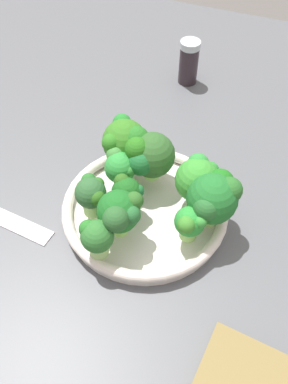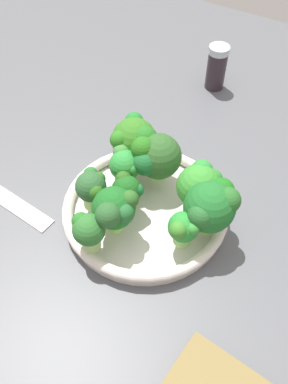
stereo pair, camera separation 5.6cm
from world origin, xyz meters
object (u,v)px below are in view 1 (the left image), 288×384
at_px(broccoli_floret_7, 148,154).
at_px(pepper_shaker, 189,62).
at_px(bowl, 144,211).
at_px(broccoli_floret_5, 120,166).
at_px(broccoli_floret_8, 214,197).
at_px(broccoli_floret_4, 92,194).
at_px(broccoli_floret_3, 120,213).
at_px(broccoli_floret_0, 190,223).
at_px(broccoli_floret_2, 198,178).
at_px(broccoli_floret_6, 126,192).
at_px(broccoli_floret_9, 97,236).
at_px(broccoli_floret_1, 124,141).

distance_m(broccoli_floret_7, pepper_shaker, 0.29).
distance_m(bowl, pepper_shaker, 0.35).
distance_m(bowl, broccoli_floret_5, 0.07).
bearing_deg(broccoli_floret_8, broccoli_floret_4, 16.55).
relative_size(broccoli_floret_3, broccoli_floret_4, 1.19).
bearing_deg(broccoli_floret_0, broccoli_floret_7, -42.96).
bearing_deg(broccoli_floret_8, broccoli_floret_0, 64.22).
relative_size(bowl, broccoli_floret_0, 4.51).
bearing_deg(broccoli_floret_8, broccoli_floret_3, 32.50).
bearing_deg(broccoli_floret_5, broccoli_floret_2, -171.83).
bearing_deg(broccoli_floret_2, broccoli_floret_4, 31.68).
relative_size(broccoli_floret_2, broccoli_floret_5, 1.17).
relative_size(broccoli_floret_3, broccoli_floret_6, 1.36).
xyz_separation_m(broccoli_floret_6, broccoli_floret_7, (-0.00, -0.07, 0.01)).
xyz_separation_m(broccoli_floret_2, broccoli_floret_4, (0.12, 0.08, -0.00)).
height_order(broccoli_floret_0, broccoli_floret_2, broccoli_floret_2).
bearing_deg(broccoli_floret_7, broccoli_floret_5, 44.31).
height_order(broccoli_floret_5, broccoli_floret_9, broccoli_floret_5).
bearing_deg(broccoli_floret_7, broccoli_floret_0, 137.04).
bearing_deg(broccoli_floret_1, broccoli_floret_5, 106.66).
xyz_separation_m(broccoli_floret_0, broccoli_floret_6, (0.10, -0.02, 0.00)).
distance_m(broccoli_floret_1, broccoli_floret_4, 0.10).
relative_size(bowl, broccoli_floret_5, 4.04).
height_order(broccoli_floret_1, broccoli_floret_2, broccoli_floret_1).
bearing_deg(broccoli_floret_7, broccoli_floret_9, 85.99).
xyz_separation_m(broccoli_floret_2, broccoli_floret_8, (-0.03, 0.03, 0.01)).
xyz_separation_m(broccoli_floret_2, broccoli_floret_9, (0.09, 0.13, -0.00)).
xyz_separation_m(broccoli_floret_3, pepper_shaker, (0.03, -0.40, -0.03)).
distance_m(broccoli_floret_4, pepper_shaker, 0.38).
bearing_deg(pepper_shaker, broccoli_floret_7, 95.42).
distance_m(broccoli_floret_6, pepper_shaker, 0.35).
distance_m(broccoli_floret_9, pepper_shaker, 0.43).
distance_m(bowl, broccoli_floret_4, 0.09).
xyz_separation_m(broccoli_floret_1, broccoli_floret_8, (-0.15, 0.06, 0.00)).
bearing_deg(broccoli_floret_9, pepper_shaker, -87.78).
relative_size(broccoli_floret_7, broccoli_floret_8, 0.91).
bearing_deg(broccoli_floret_3, broccoli_floret_8, -147.50).
relative_size(broccoli_floret_1, pepper_shaker, 0.89).
bearing_deg(broccoli_floret_6, broccoli_floret_2, -147.20).
bearing_deg(broccoli_floret_1, broccoli_floret_8, 159.32).
height_order(broccoli_floret_2, broccoli_floret_7, broccoli_floret_7).
bearing_deg(broccoli_floret_0, broccoli_floret_1, -36.13).
xyz_separation_m(bowl, broccoli_floret_9, (0.03, 0.09, 0.05)).
relative_size(broccoli_floret_7, pepper_shaker, 0.90).
relative_size(broccoli_floret_6, broccoli_floret_7, 0.68).
bearing_deg(broccoli_floret_7, bowl, 106.38).
xyz_separation_m(bowl, broccoli_floret_2, (-0.06, -0.04, 0.05)).
distance_m(broccoli_floret_2, broccoli_floret_4, 0.15).
distance_m(bowl, broccoli_floret_2, 0.09).
relative_size(broccoli_floret_2, broccoli_floret_4, 1.13).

